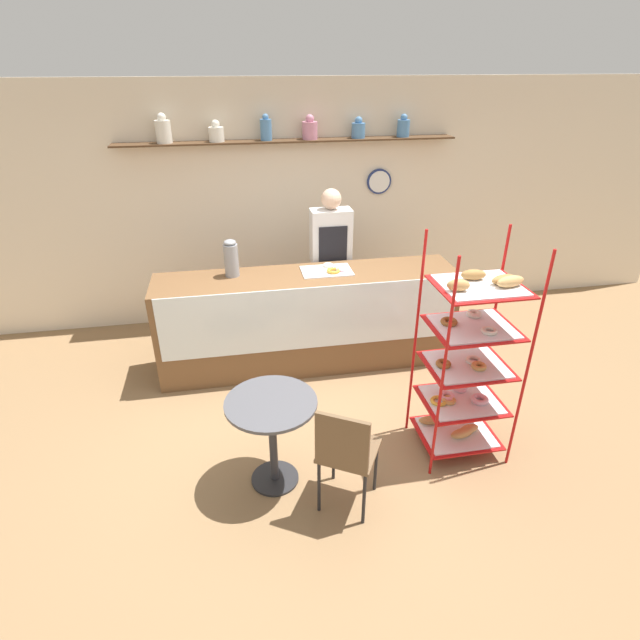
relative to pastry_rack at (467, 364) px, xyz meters
name	(u,v)px	position (x,y,z in m)	size (l,w,h in m)	color
ground_plane	(327,424)	(-0.99, 0.45, -0.80)	(14.00, 14.00, 0.00)	olive
back_wall	(290,204)	(-0.99, 2.74, 0.57)	(10.00, 0.30, 2.70)	beige
display_counter	(308,320)	(-0.99, 1.49, -0.30)	(2.97, 0.63, 1.00)	brown
pastry_rack	(467,364)	(0.00, 0.00, 0.00)	(0.67, 0.57, 1.79)	#B71414
person_worker	(331,261)	(-0.66, 1.95, 0.14)	(0.42, 0.23, 1.71)	#282833
cafe_table	(272,422)	(-1.51, -0.12, -0.25)	(0.66, 0.66, 0.74)	#262628
cafe_chair	(346,450)	(-1.05, -0.48, -0.25)	(0.52, 0.52, 0.88)	black
coffee_carafe	(231,258)	(-1.70, 1.60, 0.38)	(0.14, 0.14, 0.36)	gray
donut_tray_counter	(331,270)	(-0.75, 1.54, 0.22)	(0.49, 0.32, 0.04)	white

